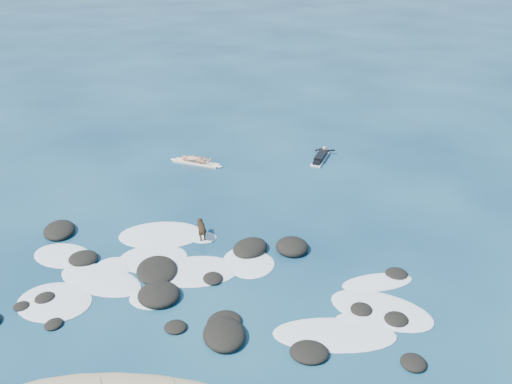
# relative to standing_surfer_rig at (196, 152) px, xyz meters

# --- Properties ---
(ground) EXTENTS (160.00, 160.00, 0.00)m
(ground) POSITION_rel_standing_surfer_rig_xyz_m (2.62, -8.69, -0.66)
(ground) COLOR #0A2642
(ground) RESTS_ON ground
(reef_rocks) EXTENTS (14.53, 7.12, 0.55)m
(reef_rocks) POSITION_rel_standing_surfer_rig_xyz_m (2.56, -10.26, -0.55)
(reef_rocks) COLOR black
(reef_rocks) RESTS_ON ground
(breaking_foam) EXTENTS (14.76, 7.46, 0.12)m
(breaking_foam) POSITION_rel_standing_surfer_rig_xyz_m (2.64, -9.92, -0.65)
(breaking_foam) COLOR white
(breaking_foam) RESTS_ON ground
(standing_surfer_rig) EXTENTS (2.91, 1.01, 1.66)m
(standing_surfer_rig) POSITION_rel_standing_surfer_rig_xyz_m (0.00, 0.00, 0.00)
(standing_surfer_rig) COLOR #F6E5C5
(standing_surfer_rig) RESTS_ON ground
(paddling_surfer_rig) EXTENTS (1.19, 2.51, 0.43)m
(paddling_surfer_rig) POSITION_rel_standing_surfer_rig_xyz_m (6.26, 1.54, -0.51)
(paddling_surfer_rig) COLOR white
(paddling_surfer_rig) RESTS_ON ground
(dog) EXTENTS (0.56, 1.08, 0.72)m
(dog) POSITION_rel_standing_surfer_rig_xyz_m (2.05, -7.29, -0.18)
(dog) COLOR black
(dog) RESTS_ON ground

